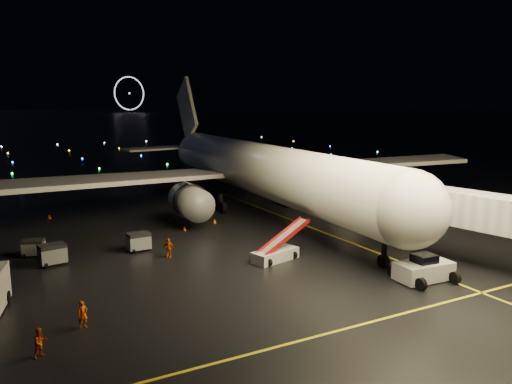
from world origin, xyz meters
TOP-DOWN VIEW (x-y plane):
  - ground at (0.00, 300.00)m, footprint 2000.00×2000.00m
  - lane_centre at (12.00, 15.00)m, footprint 0.25×80.00m
  - lane_cross at (-5.00, -10.00)m, footprint 60.00×0.25m
  - airliner at (10.92, 26.95)m, footprint 69.59×66.42m
  - pushback_tug at (10.14, -5.89)m, footprint 4.75×2.70m
  - belt_loader at (2.13, 4.32)m, footprint 6.93×3.47m
  - crew_a at (-15.81, -1.86)m, footprint 0.76×0.60m
  - crew_b at (-18.57, -4.59)m, footprint 1.05×0.97m
  - crew_c at (-6.20, 9.80)m, footprint 1.12×1.03m
  - safety_cone_0 at (-1.39, 18.66)m, footprint 0.45×0.45m
  - safety_cone_1 at (3.03, 20.34)m, footprint 0.48×0.48m
  - safety_cone_2 at (-1.45, 23.68)m, footprint 0.56×0.56m
  - safety_cone_3 at (-14.29, 32.02)m, footprint 0.64×0.64m
  - ferris_wheel at (170.00, 720.00)m, footprint 49.33×16.80m
  - taxiway_lights at (0.00, 106.00)m, footprint 164.00×92.00m
  - baggage_cart_0 at (-8.08, 13.28)m, footprint 2.17×1.58m
  - baggage_cart_1 at (-17.30, 16.24)m, footprint 2.21×1.87m
  - baggage_cart_2 at (-16.02, 12.66)m, footprint 2.45×1.90m

SIDE VIEW (x-z plane):
  - ground at x=0.00m, z-range 0.00..0.00m
  - lane_centre at x=12.00m, z-range 0.00..0.02m
  - lane_cross at x=-5.00m, z-range 0.00..0.02m
  - taxiway_lights at x=0.00m, z-range 0.00..0.36m
  - safety_cone_0 at x=-1.39m, z-range 0.00..0.47m
  - safety_cone_1 at x=3.03m, z-range 0.00..0.52m
  - safety_cone_2 at x=-1.45m, z-range 0.00..0.52m
  - safety_cone_3 at x=-14.29m, z-range 0.00..0.55m
  - baggage_cart_1 at x=-17.30m, z-range 0.00..1.59m
  - crew_b at x=-18.57m, z-range 0.00..1.74m
  - baggage_cart_0 at x=-8.08m, z-range 0.00..1.79m
  - crew_a at x=-15.81m, z-range 0.00..1.82m
  - crew_c at x=-6.20m, z-range 0.00..1.85m
  - baggage_cart_2 at x=-16.02m, z-range 0.00..1.89m
  - pushback_tug at x=10.14m, z-range 0.00..2.20m
  - belt_loader at x=2.13m, z-range 0.00..3.24m
  - airliner at x=10.92m, z-range 0.00..18.87m
  - ferris_wheel at x=170.00m, z-range 0.00..52.00m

